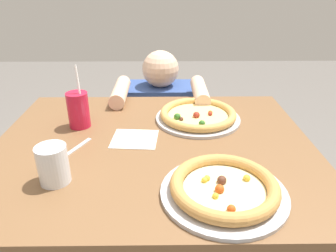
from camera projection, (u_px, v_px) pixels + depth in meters
dining_table at (154, 171)px, 1.16m from camera, size 1.12×0.92×0.75m
pizza_near at (224, 188)px, 0.85m from camera, size 0.34×0.34×0.05m
pizza_far at (198, 115)px, 1.28m from camera, size 0.34×0.34×0.04m
drink_cup_colored at (78, 110)px, 1.21m from camera, size 0.08×0.08×0.24m
water_cup_clear at (53, 164)px, 0.89m from camera, size 0.09×0.09×0.11m
paper_napkin at (135, 139)px, 1.14m from camera, size 0.17×0.16×0.00m
fork at (69, 153)px, 1.05m from camera, size 0.10×0.19×0.00m
diner_seated at (161, 140)px, 1.85m from camera, size 0.44×0.54×0.92m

